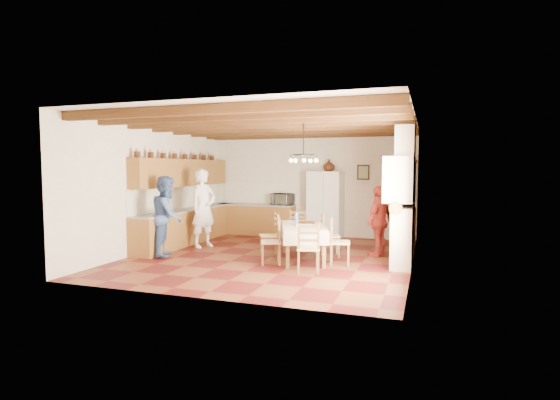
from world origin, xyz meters
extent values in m
cube|color=#4B1211|center=(0.00, 0.00, -0.01)|extent=(6.00, 6.50, 0.02)
cube|color=white|center=(0.00, 0.00, 3.01)|extent=(6.00, 6.50, 0.02)
cube|color=beige|center=(0.00, 3.26, 1.50)|extent=(6.00, 0.02, 3.00)
cube|color=beige|center=(0.00, -3.26, 1.50)|extent=(6.00, 0.02, 3.00)
cube|color=beige|center=(-3.01, 0.00, 1.50)|extent=(0.02, 6.50, 3.00)
cube|color=beige|center=(3.01, 0.00, 1.50)|extent=(0.02, 6.50, 3.00)
cube|color=brown|center=(-2.70, 1.05, 0.43)|extent=(0.60, 4.30, 0.86)
cube|color=brown|center=(-1.55, 2.95, 0.43)|extent=(2.30, 0.60, 0.86)
cube|color=slate|center=(-2.70, 1.05, 0.88)|extent=(0.62, 4.30, 0.04)
cube|color=slate|center=(-1.55, 2.95, 0.88)|extent=(2.34, 0.62, 0.04)
cube|color=white|center=(-2.98, 1.05, 1.20)|extent=(0.03, 4.30, 0.60)
cube|color=white|center=(-1.55, 3.23, 1.20)|extent=(2.30, 0.03, 0.60)
cube|color=brown|center=(-2.83, 1.05, 1.85)|extent=(0.35, 4.20, 0.70)
cube|color=black|center=(1.55, 3.23, 1.85)|extent=(0.34, 0.03, 0.42)
cube|color=white|center=(0.55, 3.06, 0.94)|extent=(1.00, 0.85, 1.88)
cube|color=silver|center=(0.76, -0.11, 0.73)|extent=(1.42, 1.93, 0.05)
cube|color=brown|center=(0.69, -0.95, 0.36)|extent=(0.09, 0.09, 0.72)
cube|color=brown|center=(1.36, -0.71, 0.36)|extent=(0.09, 0.09, 0.72)
cube|color=brown|center=(0.16, 0.50, 0.36)|extent=(0.09, 0.09, 0.72)
cube|color=brown|center=(0.83, 0.74, 0.36)|extent=(0.09, 0.09, 0.72)
torus|color=black|center=(0.76, -0.11, 2.25)|extent=(0.47, 0.47, 0.03)
imported|color=white|center=(-2.01, 0.59, 0.98)|extent=(0.69, 0.83, 1.95)
imported|color=#3C5A91|center=(-2.27, -0.62, 0.90)|extent=(0.96, 1.07, 1.80)
imported|color=#AE3128|center=(2.25, 0.87, 0.79)|extent=(0.73, 1.00, 1.58)
imported|color=silver|center=(-0.73, 2.95, 1.07)|extent=(0.70, 0.58, 0.33)
imported|color=#3B1F0D|center=(0.61, 3.06, 2.04)|extent=(0.36, 0.36, 0.33)
camera|label=1|loc=(3.28, -9.01, 1.98)|focal=28.00mm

